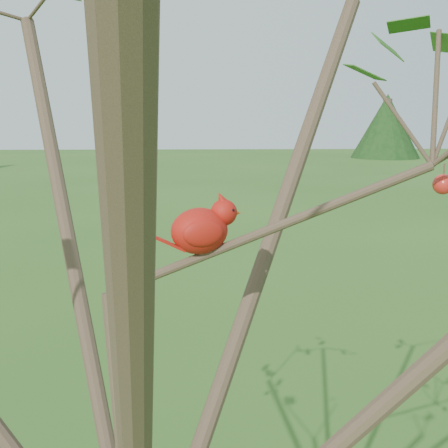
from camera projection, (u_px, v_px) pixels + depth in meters
crabapple_tree at (140, 217)px, 0.94m from camera, size 2.35×2.05×2.95m
cardinal at (203, 228)px, 1.06m from camera, size 0.18×0.12×0.13m
distant_trees at (224, 133)px, 26.69m from camera, size 40.58×14.45×3.58m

